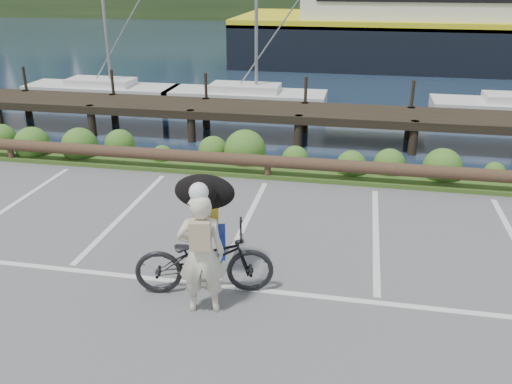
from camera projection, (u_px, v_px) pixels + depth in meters
The scene contains 7 objects.
ground at pixel (221, 273), 9.19m from camera, with size 72.00×72.00×0.00m, color #565658.
harbor_backdrop at pixel (356, 5), 80.31m from camera, with size 170.00×160.00×30.00m.
vegetation_strip at pixel (272, 167), 13.98m from camera, with size 34.00×1.60×0.10m, color #3D5B21.
log_rail at pixel (268, 178), 13.36m from camera, with size 32.00×0.30×0.60m, color #443021, non-canonical shape.
bicycle at pixel (204, 260), 8.46m from camera, with size 0.76×2.18×1.14m, color black.
cyclist at pixel (201, 254), 7.85m from camera, with size 0.69×0.46×1.90m, color beige.
dog at pixel (205, 192), 8.78m from camera, with size 1.01×0.49×0.58m, color black.
Camera 1 is at (2.12, -7.71, 4.76)m, focal length 38.00 mm.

